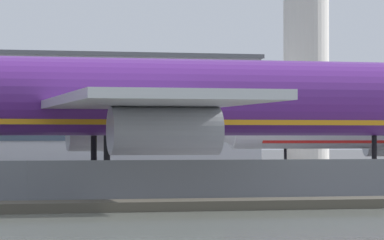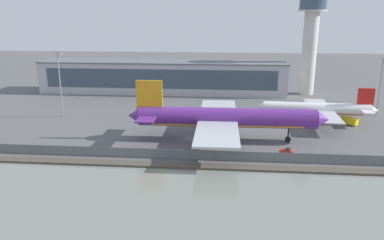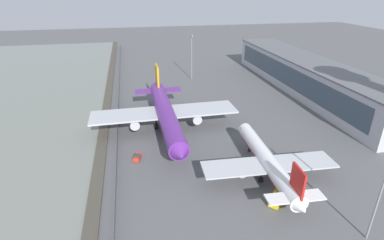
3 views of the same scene
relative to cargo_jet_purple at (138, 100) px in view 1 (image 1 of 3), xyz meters
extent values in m
plane|color=#565659|center=(-8.84, 0.99, -6.28)|extent=(500.00, 500.00, 0.00)
cube|color=#474238|center=(-8.84, -19.51, -6.03)|extent=(320.00, 3.00, 0.50)
cube|color=slate|center=(-8.84, -15.01, -5.05)|extent=(280.00, 0.08, 2.47)
cylinder|color=slate|center=(-8.84, -15.01, -5.05)|extent=(0.10, 0.10, 2.47)
cylinder|color=#602889|center=(0.74, 0.01, 0.23)|extent=(47.73, 5.74, 5.31)
cube|color=orange|center=(0.74, 0.01, -1.23)|extent=(40.57, 4.62, 0.96)
cube|color=#B7BABF|center=(-1.74, 11.43, -0.44)|extent=(10.70, 22.98, 0.53)
cube|color=#B7BABF|center=(-1.54, -11.46, -0.44)|extent=(10.70, 22.98, 0.53)
cylinder|color=#B7BABF|center=(-0.30, 9.61, -2.16)|extent=(6.70, 2.98, 2.92)
cylinder|color=#B7BABF|center=(-0.12, -9.61, -2.16)|extent=(6.70, 2.98, 2.92)
cylinder|color=black|center=(17.43, 0.16, -3.98)|extent=(0.37, 0.37, 3.11)
cylinder|color=black|center=(17.43, 0.16, -5.54)|extent=(1.49, 0.60, 1.49)
cylinder|color=black|center=(-2.62, 2.77, -3.98)|extent=(0.43, 0.43, 3.11)
cylinder|color=black|center=(-2.62, 2.77, -5.54)|extent=(1.72, 1.21, 1.71)
cylinder|color=black|center=(-2.57, -2.81, -3.98)|extent=(0.43, 0.43, 3.11)
cylinder|color=black|center=(-2.57, -2.81, -5.54)|extent=(1.72, 1.21, 1.71)
cone|color=white|center=(11.59, 21.51, -1.71)|extent=(2.61, 3.67, 3.54)
cube|color=#232D3D|center=(13.93, 21.38, -1.25)|extent=(2.21, 3.27, 1.12)
cylinder|color=black|center=(17.56, 21.20, -4.67)|extent=(0.26, 0.26, 2.18)
cylinder|color=black|center=(17.56, 21.20, -5.76)|extent=(1.06, 0.46, 1.04)
cylinder|color=beige|center=(35.37, 66.69, 11.08)|extent=(6.09, 6.09, 34.73)
camera|label=1|loc=(-14.09, -75.68, -2.59)|focal=105.00mm
camera|label=2|loc=(0.16, -97.79, 26.84)|focal=35.00mm
camera|label=3|loc=(85.43, -9.58, 36.45)|focal=28.00mm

